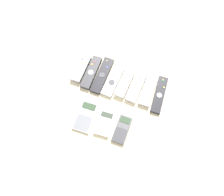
{
  "coord_description": "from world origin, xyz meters",
  "views": [
    {
      "loc": [
        0.15,
        -0.38,
        1.01
      ],
      "look_at": [
        0.0,
        0.03,
        0.01
      ],
      "focal_mm": 35.0,
      "sensor_mm": 36.0,
      "label": 1
    }
  ],
  "objects_px": {
    "remote_1": "(91,72)",
    "remote_6": "(148,91)",
    "remote_5": "(136,87)",
    "calculator_1": "(104,123)",
    "calculator_0": "(86,116)",
    "remote_7": "(159,95)",
    "remote_0": "(81,69)",
    "remote_3": "(113,80)",
    "remote_2": "(102,75)",
    "remote_4": "(125,83)",
    "calculator_2": "(122,129)"
  },
  "relations": [
    {
      "from": "remote_6",
      "to": "calculator_0",
      "type": "xyz_separation_m",
      "value": [
        -0.24,
        -0.23,
        -0.0
      ]
    },
    {
      "from": "remote_2",
      "to": "calculator_2",
      "type": "bearing_deg",
      "value": -50.9
    },
    {
      "from": "remote_5",
      "to": "calculator_0",
      "type": "xyz_separation_m",
      "value": [
        -0.18,
        -0.24,
        -0.0
      ]
    },
    {
      "from": "remote_0",
      "to": "remote_6",
      "type": "distance_m",
      "value": 0.37
    },
    {
      "from": "remote_4",
      "to": "remote_3",
      "type": "bearing_deg",
      "value": -173.88
    },
    {
      "from": "remote_5",
      "to": "remote_7",
      "type": "xyz_separation_m",
      "value": [
        0.12,
        -0.0,
        -0.0
      ]
    },
    {
      "from": "remote_2",
      "to": "calculator_1",
      "type": "bearing_deg",
      "value": -66.15
    },
    {
      "from": "remote_1",
      "to": "remote_7",
      "type": "distance_m",
      "value": 0.37
    },
    {
      "from": "remote_0",
      "to": "remote_7",
      "type": "bearing_deg",
      "value": -0.64
    },
    {
      "from": "remote_1",
      "to": "remote_4",
      "type": "relative_size",
      "value": 1.17
    },
    {
      "from": "calculator_1",
      "to": "remote_7",
      "type": "bearing_deg",
      "value": 45.5
    },
    {
      "from": "remote_5",
      "to": "calculator_1",
      "type": "relative_size",
      "value": 1.45
    },
    {
      "from": "remote_2",
      "to": "remote_6",
      "type": "xyz_separation_m",
      "value": [
        0.25,
        -0.01,
        0.0
      ]
    },
    {
      "from": "remote_4",
      "to": "calculator_2",
      "type": "bearing_deg",
      "value": -71.29
    },
    {
      "from": "remote_6",
      "to": "remote_7",
      "type": "distance_m",
      "value": 0.06
    },
    {
      "from": "remote_2",
      "to": "remote_6",
      "type": "height_order",
      "value": "remote_6"
    },
    {
      "from": "remote_0",
      "to": "remote_1",
      "type": "distance_m",
      "value": 0.06
    },
    {
      "from": "remote_0",
      "to": "remote_6",
      "type": "xyz_separation_m",
      "value": [
        0.37,
        -0.0,
        -0.0
      ]
    },
    {
      "from": "remote_6",
      "to": "remote_7",
      "type": "relative_size",
      "value": 0.81
    },
    {
      "from": "remote_6",
      "to": "calculator_2",
      "type": "height_order",
      "value": "remote_6"
    },
    {
      "from": "remote_0",
      "to": "remote_1",
      "type": "bearing_deg",
      "value": -2.0
    },
    {
      "from": "calculator_1",
      "to": "calculator_2",
      "type": "relative_size",
      "value": 0.93
    },
    {
      "from": "remote_6",
      "to": "calculator_0",
      "type": "bearing_deg",
      "value": -136.58
    },
    {
      "from": "remote_1",
      "to": "remote_5",
      "type": "distance_m",
      "value": 0.25
    },
    {
      "from": "remote_5",
      "to": "remote_6",
      "type": "xyz_separation_m",
      "value": [
        0.06,
        -0.0,
        0.0
      ]
    },
    {
      "from": "remote_3",
      "to": "remote_6",
      "type": "bearing_deg",
      "value": 3.59
    },
    {
      "from": "remote_7",
      "to": "remote_6",
      "type": "bearing_deg",
      "value": 179.34
    },
    {
      "from": "calculator_1",
      "to": "calculator_2",
      "type": "distance_m",
      "value": 0.09
    },
    {
      "from": "remote_7",
      "to": "calculator_0",
      "type": "distance_m",
      "value": 0.39
    },
    {
      "from": "remote_6",
      "to": "calculator_2",
      "type": "xyz_separation_m",
      "value": [
        -0.06,
        -0.23,
        -0.0
      ]
    },
    {
      "from": "remote_3",
      "to": "calculator_0",
      "type": "bearing_deg",
      "value": -100.5
    },
    {
      "from": "calculator_0",
      "to": "remote_2",
      "type": "bearing_deg",
      "value": 89.16
    },
    {
      "from": "remote_1",
      "to": "calculator_2",
      "type": "relative_size",
      "value": 1.47
    },
    {
      "from": "remote_0",
      "to": "remote_1",
      "type": "xyz_separation_m",
      "value": [
        0.06,
        -0.0,
        -0.0
      ]
    },
    {
      "from": "remote_7",
      "to": "remote_2",
      "type": "bearing_deg",
      "value": 176.5
    },
    {
      "from": "remote_7",
      "to": "calculator_0",
      "type": "relative_size",
      "value": 1.32
    },
    {
      "from": "remote_4",
      "to": "calculator_1",
      "type": "bearing_deg",
      "value": -92.09
    },
    {
      "from": "remote_4",
      "to": "calculator_2",
      "type": "height_order",
      "value": "remote_4"
    },
    {
      "from": "remote_5",
      "to": "calculator_1",
      "type": "xyz_separation_m",
      "value": [
        -0.08,
        -0.24,
        -0.0
      ]
    },
    {
      "from": "remote_3",
      "to": "remote_6",
      "type": "relative_size",
      "value": 1.16
    },
    {
      "from": "remote_0",
      "to": "remote_5",
      "type": "height_order",
      "value": "remote_0"
    },
    {
      "from": "remote_2",
      "to": "remote_7",
      "type": "relative_size",
      "value": 1.04
    },
    {
      "from": "calculator_1",
      "to": "remote_2",
      "type": "bearing_deg",
      "value": 110.02
    },
    {
      "from": "remote_3",
      "to": "calculator_1",
      "type": "bearing_deg",
      "value": -76.54
    },
    {
      "from": "remote_0",
      "to": "calculator_2",
      "type": "relative_size",
      "value": 1.22
    },
    {
      "from": "remote_6",
      "to": "calculator_1",
      "type": "bearing_deg",
      "value": -121.99
    },
    {
      "from": "remote_2",
      "to": "remote_4",
      "type": "distance_m",
      "value": 0.13
    },
    {
      "from": "remote_1",
      "to": "remote_6",
      "type": "height_order",
      "value": "same"
    },
    {
      "from": "calculator_1",
      "to": "remote_3",
      "type": "bearing_deg",
      "value": 96.56
    },
    {
      "from": "remote_3",
      "to": "calculator_2",
      "type": "distance_m",
      "value": 0.27
    }
  ]
}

